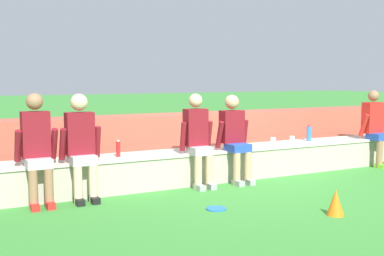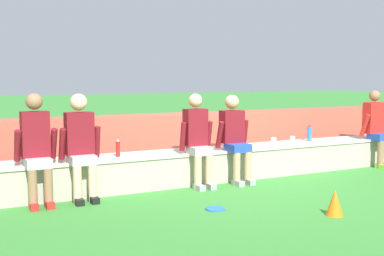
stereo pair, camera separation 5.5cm
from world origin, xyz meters
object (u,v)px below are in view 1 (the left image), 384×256
at_px(person_right_of_center, 235,136).
at_px(water_bottle_mid_left, 309,133).
at_px(person_left_of_center, 81,144).
at_px(plastic_cup_right_end, 273,141).
at_px(person_far_left, 37,146).
at_px(water_bottle_near_left, 244,139).
at_px(plastic_cup_left_end, 292,139).
at_px(person_center, 198,138).
at_px(person_far_right, 376,126).
at_px(water_bottle_mid_right, 118,149).
at_px(frisbee, 216,209).
at_px(sports_cone, 336,202).

xyz_separation_m(person_right_of_center, water_bottle_mid_left, (1.76, 0.34, -0.09)).
xyz_separation_m(person_left_of_center, plastic_cup_right_end, (3.31, 0.30, -0.20)).
distance_m(person_far_left, water_bottle_near_left, 3.34).
bearing_deg(plastic_cup_left_end, person_right_of_center, -167.49).
bearing_deg(person_right_of_center, person_center, -177.86).
bearing_deg(person_far_right, water_bottle_mid_left, 164.46).
height_order(person_far_left, person_center, person_far_left).
xyz_separation_m(person_left_of_center, water_bottle_mid_right, (0.60, 0.27, -0.14)).
height_order(frisbee, sports_cone, sports_cone).
height_order(person_right_of_center, person_far_right, person_far_right).
bearing_deg(plastic_cup_right_end, sports_cone, -110.37).
bearing_deg(water_bottle_near_left, frisbee, -132.72).
bearing_deg(water_bottle_near_left, water_bottle_mid_left, 0.97).
bearing_deg(person_far_left, person_far_right, 0.05).
bearing_deg(person_center, water_bottle_near_left, 17.97).
xyz_separation_m(person_left_of_center, person_center, (1.73, 0.01, -0.03)).
bearing_deg(plastic_cup_left_end, person_far_right, -10.75).
bearing_deg(plastic_cup_left_end, plastic_cup_right_end, -174.64).
height_order(person_center, frisbee, person_center).
xyz_separation_m(water_bottle_mid_right, plastic_cup_right_end, (2.72, 0.03, -0.05)).
xyz_separation_m(water_bottle_mid_right, sports_cone, (1.83, -2.35, -0.45)).
xyz_separation_m(water_bottle_mid_left, sports_cone, (-1.72, -2.45, -0.47)).
relative_size(plastic_cup_right_end, frisbee, 0.48).
relative_size(person_center, sports_cone, 4.45).
height_order(person_right_of_center, water_bottle_mid_left, person_right_of_center).
relative_size(water_bottle_mid_left, sports_cone, 0.89).
height_order(person_center, person_far_right, person_far_right).
height_order(person_right_of_center, plastic_cup_left_end, person_right_of_center).
bearing_deg(person_right_of_center, frisbee, -130.33).
distance_m(person_far_left, frisbee, 2.37).
distance_m(water_bottle_near_left, sports_cone, 2.50).
height_order(plastic_cup_right_end, frisbee, plastic_cup_right_end).
height_order(person_far_left, water_bottle_mid_left, person_far_left).
relative_size(water_bottle_near_left, plastic_cup_left_end, 2.34).
height_order(person_right_of_center, water_bottle_mid_right, person_right_of_center).
relative_size(water_bottle_mid_right, sports_cone, 0.77).
distance_m(person_right_of_center, water_bottle_near_left, 0.50).
bearing_deg(person_far_right, frisbee, -163.12).
bearing_deg(plastic_cup_left_end, frisbee, -147.32).
xyz_separation_m(person_far_left, water_bottle_near_left, (3.32, 0.33, -0.13)).
bearing_deg(person_right_of_center, person_far_right, -0.26).
distance_m(water_bottle_mid_right, plastic_cup_right_end, 2.72).
xyz_separation_m(water_bottle_mid_left, plastic_cup_left_end, (-0.40, -0.03, -0.07)).
distance_m(water_bottle_near_left, frisbee, 2.21).
bearing_deg(person_far_right, plastic_cup_right_end, 172.51).
relative_size(person_far_right, water_bottle_mid_left, 5.01).
relative_size(person_right_of_center, water_bottle_mid_right, 5.63).
height_order(person_far_left, sports_cone, person_far_left).
height_order(person_far_right, water_bottle_mid_left, person_far_right).
distance_m(person_center, water_bottle_mid_left, 2.44).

